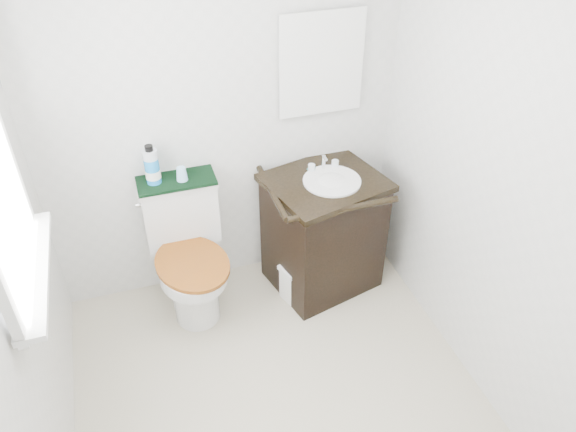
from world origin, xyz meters
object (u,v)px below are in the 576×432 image
toilet (189,258)px  trash_bin (295,281)px  vanity (323,230)px  mouthwash_bottle (152,166)px  cup (182,174)px

toilet → trash_bin: toilet is taller
vanity → mouthwash_bottle: (-1.01, 0.20, 0.56)m
trash_bin → mouthwash_bottle: size_ratio=1.10×
trash_bin → mouthwash_bottle: 1.20m
trash_bin → mouthwash_bottle: mouthwash_bottle is taller
cup → mouthwash_bottle: bearing=171.2°
toilet → vanity: size_ratio=0.94×
vanity → cup: bearing=168.6°
toilet → vanity: 0.88m
trash_bin → mouthwash_bottle: bearing=159.0°
mouthwash_bottle → toilet: bearing=-47.2°
toilet → mouthwash_bottle: bearing=132.8°
vanity → trash_bin: vanity is taller
vanity → cup: (-0.84, 0.17, 0.49)m
toilet → vanity: vanity is taller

